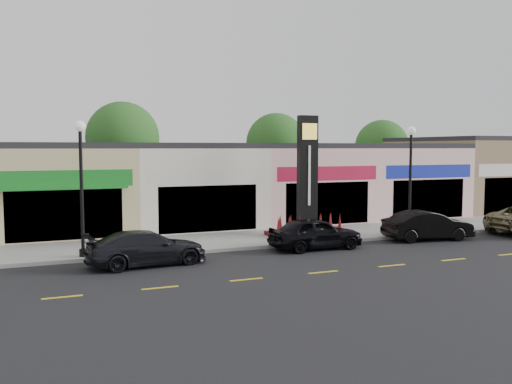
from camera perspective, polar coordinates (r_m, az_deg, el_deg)
ground at (r=22.77m, az=3.43°, el=-6.84°), size 120.00×120.00×0.00m
sidewalk at (r=26.69m, az=-0.54°, el=-4.95°), size 52.00×4.30×0.15m
curb at (r=24.64m, az=1.35°, el=-5.77°), size 52.00×0.20×0.15m
shop_beige at (r=31.75m, az=-19.84°, el=0.54°), size 7.00×10.85×4.80m
shop_cream at (r=32.73m, az=-7.50°, el=0.89°), size 7.00×10.01×4.80m
shop_pink_w at (r=35.10m, az=3.66°, el=1.18°), size 7.00×10.01×4.80m
shop_pink_e at (r=38.60m, az=13.10°, el=1.39°), size 7.00×10.01×4.80m
shop_tan at (r=42.96m, az=20.80°, el=1.86°), size 7.00×10.01×5.30m
tree_rear_west at (r=40.08m, az=-13.85°, el=5.53°), size 5.20×5.20×7.83m
tree_rear_mid at (r=43.37m, az=2.13°, el=5.14°), size 4.80×4.80×7.29m
tree_rear_east at (r=48.27m, az=13.09°, el=4.68°), size 4.60×4.60×6.94m
lamp_west_near at (r=22.77m, az=-17.92°, el=1.77°), size 0.44×0.44×5.47m
lamp_east_near at (r=28.66m, az=15.95°, el=2.37°), size 0.44×0.44×5.47m
pylon_sign at (r=27.49m, az=5.42°, el=-0.07°), size 4.20×1.30×6.00m
car_dark_sedan at (r=21.49m, az=-11.44°, el=-5.78°), size 2.36×4.82×1.35m
car_black_sedan at (r=24.47m, az=6.28°, el=-4.33°), size 1.73×4.25×1.44m
car_black_conv at (r=27.98m, az=17.64°, el=-3.38°), size 2.07×4.54×1.44m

